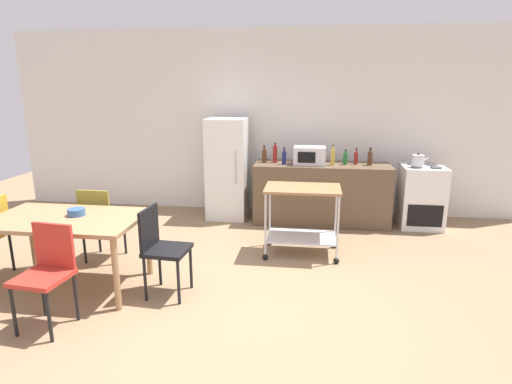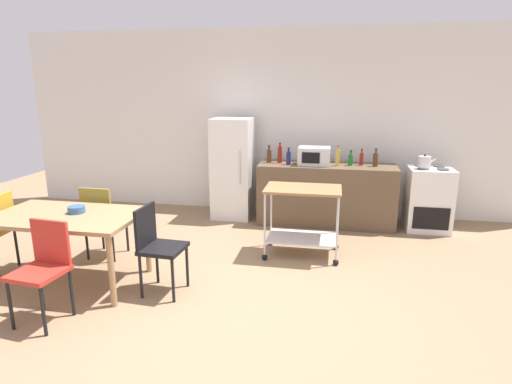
% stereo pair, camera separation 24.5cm
% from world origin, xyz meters
% --- Properties ---
extents(ground_plane, '(12.00, 12.00, 0.00)m').
position_xyz_m(ground_plane, '(0.00, 0.00, 0.00)').
color(ground_plane, '#8C7051').
extents(back_wall, '(8.40, 0.12, 2.90)m').
position_xyz_m(back_wall, '(0.00, 3.20, 1.45)').
color(back_wall, silver).
rests_on(back_wall, ground_plane).
extents(kitchen_counter, '(2.00, 0.64, 0.90)m').
position_xyz_m(kitchen_counter, '(0.90, 2.60, 0.45)').
color(kitchen_counter, brown).
rests_on(kitchen_counter, ground_plane).
extents(dining_table, '(1.50, 0.90, 0.75)m').
position_xyz_m(dining_table, '(-1.69, 0.12, 0.67)').
color(dining_table, '#A37A51').
rests_on(dining_table, ground_plane).
extents(chair_olive, '(0.41, 0.41, 0.89)m').
position_xyz_m(chair_olive, '(-1.69, 0.79, 0.52)').
color(chair_olive, olive).
rests_on(chair_olive, ground_plane).
extents(chair_black, '(0.42, 0.42, 0.89)m').
position_xyz_m(chair_black, '(-0.69, 0.09, 0.52)').
color(chair_black, black).
rests_on(chair_black, ground_plane).
extents(chair_red, '(0.44, 0.44, 0.89)m').
position_xyz_m(chair_red, '(-1.46, -0.58, 0.52)').
color(chair_red, '#B72D23').
rests_on(chair_red, ground_plane).
extents(stove_oven, '(0.60, 0.61, 0.92)m').
position_xyz_m(stove_oven, '(2.35, 2.62, 0.45)').
color(stove_oven, white).
rests_on(stove_oven, ground_plane).
extents(refrigerator, '(0.60, 0.63, 1.55)m').
position_xyz_m(refrigerator, '(-0.55, 2.70, 0.78)').
color(refrigerator, white).
rests_on(refrigerator, ground_plane).
extents(kitchen_cart, '(0.91, 0.57, 0.85)m').
position_xyz_m(kitchen_cart, '(0.65, 1.31, 0.57)').
color(kitchen_cart, olive).
rests_on(kitchen_cart, ground_plane).
extents(bottle_sesame_oil, '(0.07, 0.07, 0.26)m').
position_xyz_m(bottle_sesame_oil, '(0.03, 2.63, 1.01)').
color(bottle_sesame_oil, '#4C2D19').
rests_on(bottle_sesame_oil, kitchen_counter).
extents(bottle_hot_sauce, '(0.06, 0.06, 0.30)m').
position_xyz_m(bottle_hot_sauce, '(0.19, 2.64, 1.03)').
color(bottle_hot_sauce, maroon).
rests_on(bottle_hot_sauce, kitchen_counter).
extents(bottle_wine, '(0.07, 0.07, 0.25)m').
position_xyz_m(bottle_wine, '(0.34, 2.51, 1.00)').
color(bottle_wine, navy).
rests_on(bottle_wine, kitchen_counter).
extents(microwave, '(0.46, 0.35, 0.26)m').
position_xyz_m(microwave, '(0.71, 2.57, 1.03)').
color(microwave, silver).
rests_on(microwave, kitchen_counter).
extents(bottle_soda, '(0.06, 0.06, 0.30)m').
position_xyz_m(bottle_soda, '(1.05, 2.55, 1.02)').
color(bottle_soda, gold).
rests_on(bottle_soda, kitchen_counter).
extents(bottle_sparkling_water, '(0.07, 0.07, 0.22)m').
position_xyz_m(bottle_sparkling_water, '(1.23, 2.62, 0.99)').
color(bottle_sparkling_water, '#1E6628').
rests_on(bottle_sparkling_water, kitchen_counter).
extents(bottle_soy_sauce, '(0.06, 0.06, 0.24)m').
position_xyz_m(bottle_soy_sauce, '(1.39, 2.66, 1.00)').
color(bottle_soy_sauce, maroon).
rests_on(bottle_soy_sauce, kitchen_counter).
extents(bottle_olive_oil, '(0.07, 0.07, 0.26)m').
position_xyz_m(bottle_olive_oil, '(1.58, 2.61, 1.00)').
color(bottle_olive_oil, '#4C2D19').
rests_on(bottle_olive_oil, kitchen_counter).
extents(fruit_bowl, '(0.17, 0.17, 0.07)m').
position_xyz_m(fruit_bowl, '(-1.61, 0.19, 0.79)').
color(fruit_bowl, '#33598C').
rests_on(fruit_bowl, dining_table).
extents(kettle, '(0.24, 0.17, 0.19)m').
position_xyz_m(kettle, '(2.23, 2.52, 1.00)').
color(kettle, silver).
rests_on(kettle, stove_oven).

